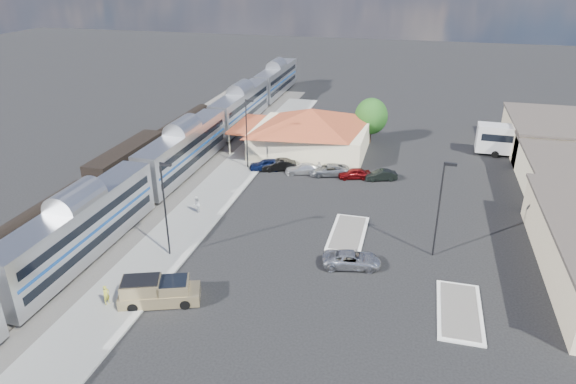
% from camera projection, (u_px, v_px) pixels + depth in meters
% --- Properties ---
extents(ground, '(280.00, 280.00, 0.00)m').
position_uv_depth(ground, '(303.00, 239.00, 49.17)').
color(ground, black).
rests_on(ground, ground).
extents(railbed, '(16.00, 100.00, 0.12)m').
position_uv_depth(railbed, '(147.00, 184.00, 61.00)').
color(railbed, '#4C4944').
rests_on(railbed, ground).
extents(platform, '(5.50, 92.00, 0.18)m').
position_uv_depth(platform, '(211.00, 199.00, 57.17)').
color(platform, gray).
rests_on(platform, ground).
extents(passenger_train, '(3.00, 104.00, 5.55)m').
position_uv_depth(passenger_train, '(185.00, 151.00, 63.24)').
color(passenger_train, silver).
rests_on(passenger_train, ground).
extents(freight_cars, '(2.80, 46.00, 4.00)m').
position_uv_depth(freight_cars, '(128.00, 163.00, 62.08)').
color(freight_cars, black).
rests_on(freight_cars, ground).
extents(station_depot, '(18.35, 12.24, 6.20)m').
position_uv_depth(station_depot, '(311.00, 130.00, 70.09)').
color(station_depot, beige).
rests_on(station_depot, ground).
extents(traffic_island_south, '(3.30, 7.50, 0.21)m').
position_uv_depth(traffic_island_south, '(348.00, 233.00, 49.98)').
color(traffic_island_south, silver).
rests_on(traffic_island_south, ground).
extents(traffic_island_north, '(3.30, 7.50, 0.21)m').
position_uv_depth(traffic_island_north, '(459.00, 311.00, 38.87)').
color(traffic_island_north, silver).
rests_on(traffic_island_north, ground).
extents(lamp_plat_s, '(1.08, 0.25, 9.00)m').
position_uv_depth(lamp_plat_s, '(165.00, 202.00, 44.17)').
color(lamp_plat_s, black).
rests_on(lamp_plat_s, ground).
extents(lamp_plat_n, '(1.08, 0.25, 9.00)m').
position_uv_depth(lamp_plat_n, '(247.00, 128.00, 63.57)').
color(lamp_plat_n, black).
rests_on(lamp_plat_n, ground).
extents(lamp_lot, '(1.08, 0.25, 9.00)m').
position_uv_depth(lamp_lot, '(441.00, 202.00, 44.20)').
color(lamp_lot, black).
rests_on(lamp_lot, ground).
extents(tree_depot, '(4.71, 4.71, 6.63)m').
position_uv_depth(tree_depot, '(371.00, 116.00, 73.28)').
color(tree_depot, '#382314').
rests_on(tree_depot, ground).
extents(pickup_truck, '(6.50, 4.22, 2.11)m').
position_uv_depth(pickup_truck, '(160.00, 292.00, 39.59)').
color(pickup_truck, tan).
rests_on(pickup_truck, ground).
extents(suv, '(5.42, 3.23, 1.41)m').
position_uv_depth(suv, '(352.00, 259.00, 44.42)').
color(suv, '#A7A8AF').
rests_on(suv, ground).
extents(coach_bus, '(13.04, 3.25, 4.15)m').
position_uv_depth(coach_bus, '(528.00, 140.00, 68.50)').
color(coach_bus, white).
rests_on(coach_bus, ground).
extents(person_a, '(0.50, 0.66, 1.62)m').
position_uv_depth(person_a, '(106.00, 295.00, 39.24)').
color(person_a, '#D1D041').
rests_on(person_a, platform).
extents(person_b, '(0.92, 1.05, 1.82)m').
position_uv_depth(person_b, '(197.00, 205.00, 53.49)').
color(person_b, white).
rests_on(person_b, platform).
extents(parked_car_a, '(4.65, 3.08, 1.47)m').
position_uv_depth(parked_car_a, '(267.00, 165.00, 64.99)').
color(parked_car_a, '#0E1A47').
rests_on(parked_car_a, ground).
extents(parked_car_b, '(4.61, 2.90, 1.43)m').
position_uv_depth(parked_car_b, '(279.00, 165.00, 64.91)').
color(parked_car_b, black).
rests_on(parked_car_b, ground).
extents(parked_car_c, '(4.76, 3.04, 1.28)m').
position_uv_depth(parked_car_c, '(303.00, 169.00, 63.95)').
color(parked_car_c, silver).
rests_on(parked_car_c, ground).
extents(parked_car_d, '(5.46, 3.74, 1.39)m').
position_uv_depth(parked_car_d, '(329.00, 170.00, 63.46)').
color(parked_car_d, gray).
rests_on(parked_car_d, ground).
extents(parked_car_e, '(4.15, 2.63, 1.31)m').
position_uv_depth(parked_car_e, '(354.00, 173.00, 62.48)').
color(parked_car_e, maroon).
rests_on(parked_car_e, ground).
extents(parked_car_f, '(4.10, 2.57, 1.28)m').
position_uv_depth(parked_car_f, '(381.00, 175.00, 62.02)').
color(parked_car_f, black).
rests_on(parked_car_f, ground).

